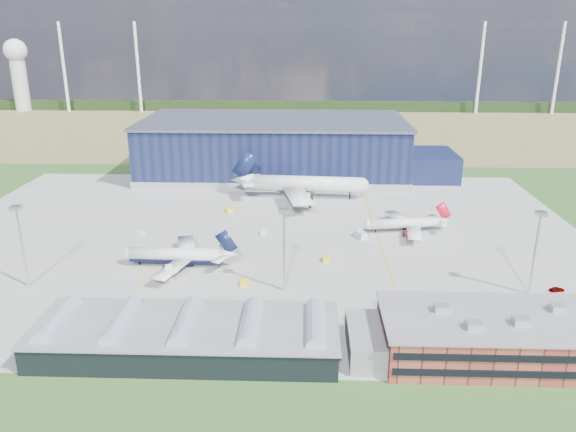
# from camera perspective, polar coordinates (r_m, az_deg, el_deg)

# --- Properties ---
(ground) EXTENTS (600.00, 600.00, 0.00)m
(ground) POSITION_cam_1_polar(r_m,az_deg,el_deg) (180.29, -3.17, -3.22)
(ground) COLOR #2B5520
(ground) RESTS_ON ground
(apron) EXTENTS (220.00, 160.00, 0.08)m
(apron) POSITION_cam_1_polar(r_m,az_deg,el_deg) (189.54, -2.91, -2.07)
(apron) COLOR gray
(apron) RESTS_ON ground
(farmland) EXTENTS (600.00, 220.00, 0.01)m
(farmland) POSITION_cam_1_polar(r_m,az_deg,el_deg) (392.53, -0.33, 8.95)
(farmland) COLOR #93854F
(farmland) RESTS_ON ground
(treeline) EXTENTS (600.00, 8.00, 8.00)m
(treeline) POSITION_cam_1_polar(r_m,az_deg,el_deg) (470.92, 0.07, 11.11)
(treeline) COLOR black
(treeline) RESTS_ON ground
(horizon_dressing) EXTENTS (440.20, 18.00, 70.00)m
(horizon_dressing) POSITION_cam_1_polar(r_m,az_deg,el_deg) (506.24, -22.82, 13.68)
(horizon_dressing) COLOR white
(horizon_dressing) RESTS_ON ground
(hangar) EXTENTS (145.00, 62.00, 26.10)m
(hangar) POSITION_cam_1_polar(r_m,az_deg,el_deg) (267.41, -0.82, 6.77)
(hangar) COLOR #0F1734
(hangar) RESTS_ON ground
(ops_building) EXTENTS (46.00, 23.00, 10.90)m
(ops_building) POSITION_cam_1_polar(r_m,az_deg,el_deg) (129.63, 19.73, -11.40)
(ops_building) COLOR maroon
(ops_building) RESTS_ON ground
(glass_concourse) EXTENTS (78.00, 23.00, 8.60)m
(glass_concourse) POSITION_cam_1_polar(r_m,az_deg,el_deg) (126.12, -8.63, -11.88)
(glass_concourse) COLOR black
(glass_concourse) RESTS_ON ground
(light_mast_west) EXTENTS (2.60, 2.60, 23.00)m
(light_mast_west) POSITION_cam_1_polar(r_m,az_deg,el_deg) (164.53, -25.57, -1.58)
(light_mast_west) COLOR silver
(light_mast_west) RESTS_ON ground
(light_mast_center) EXTENTS (2.60, 2.60, 23.00)m
(light_mast_center) POSITION_cam_1_polar(r_m,az_deg,el_deg) (146.13, -0.40, -2.09)
(light_mast_center) COLOR silver
(light_mast_center) RESTS_ON ground
(light_mast_east) EXTENTS (2.60, 2.60, 23.00)m
(light_mast_east) POSITION_cam_1_polar(r_m,az_deg,el_deg) (157.55, 23.96, -2.21)
(light_mast_east) COLOR silver
(light_mast_east) RESTS_ON ground
(airliner_navy) EXTENTS (35.87, 35.13, 11.40)m
(airliner_navy) POSITION_cam_1_polar(r_m,az_deg,el_deg) (167.70, -11.42, -3.23)
(airliner_navy) COLOR silver
(airliner_navy) RESTS_ON ground
(airliner_red) EXTENTS (35.19, 34.61, 10.17)m
(airliner_red) POSITION_cam_1_polar(r_m,az_deg,el_deg) (195.40, 11.72, -0.23)
(airliner_red) COLOR silver
(airliner_red) RESTS_ON ground
(airliner_widebody) EXTENTS (61.46, 60.30, 18.76)m
(airliner_widebody) POSITION_cam_1_polar(r_m,az_deg,el_deg) (228.89, 1.84, 4.10)
(airliner_widebody) COLOR silver
(airliner_widebody) RESTS_ON ground
(gse_tug_a) EXTENTS (2.00, 3.21, 1.32)m
(gse_tug_a) POSITION_cam_1_polar(r_m,az_deg,el_deg) (170.14, 3.89, -4.38)
(gse_tug_a) COLOR yellow
(gse_tug_a) RESTS_ON ground
(gse_tug_b) EXTENTS (2.23, 3.21, 1.35)m
(gse_tug_b) POSITION_cam_1_polar(r_m,az_deg,el_deg) (155.31, -4.43, -6.76)
(gse_tug_b) COLOR yellow
(gse_tug_b) RESTS_ON ground
(gse_van_a) EXTENTS (6.07, 2.72, 2.63)m
(gse_van_a) POSITION_cam_1_polar(r_m,az_deg,el_deg) (146.07, 14.15, -8.79)
(gse_van_a) COLOR silver
(gse_van_a) RESTS_ON ground
(gse_cart_a) EXTENTS (2.60, 3.50, 1.39)m
(gse_cart_a) POSITION_cam_1_polar(r_m,az_deg,el_deg) (191.48, -2.42, -1.63)
(gse_cart_a) COLOR silver
(gse_cart_a) RESTS_ON ground
(gse_van_b) EXTENTS (4.18, 5.53, 2.30)m
(gse_van_b) POSITION_cam_1_polar(r_m,az_deg,el_deg) (189.08, 7.40, -1.90)
(gse_van_b) COLOR silver
(gse_van_b) RESTS_ON ground
(gse_tug_c) EXTENTS (3.33, 3.99, 1.50)m
(gse_tug_c) POSITION_cam_1_polar(r_m,az_deg,el_deg) (214.66, -6.01, 0.59)
(gse_tug_c) COLOR yellow
(gse_tug_c) RESTS_ON ground
(gse_cart_b) EXTENTS (3.72, 3.26, 1.35)m
(gse_cart_b) POSITION_cam_1_polar(r_m,az_deg,el_deg) (196.47, -14.74, -1.73)
(gse_cart_b) COLOR silver
(gse_cart_b) RESTS_ON ground
(gse_van_c) EXTENTS (5.17, 2.62, 2.44)m
(gse_van_c) POSITION_cam_1_polar(r_m,az_deg,el_deg) (147.25, 12.76, -8.48)
(gse_van_c) COLOR silver
(gse_van_c) RESTS_ON ground
(airstair) EXTENTS (2.89, 4.88, 2.93)m
(airstair) POSITION_cam_1_polar(r_m,az_deg,el_deg) (162.07, -11.98, -5.70)
(airstair) COLOR silver
(airstair) RESTS_ON ground
(car_a) EXTENTS (4.20, 2.38, 1.35)m
(car_a) POSITION_cam_1_polar(r_m,az_deg,el_deg) (167.48, 25.66, -6.72)
(car_a) COLOR #99999E
(car_a) RESTS_ON ground
(car_b) EXTENTS (3.65, 2.24, 1.14)m
(car_b) POSITION_cam_1_polar(r_m,az_deg,el_deg) (139.72, -11.56, -10.28)
(car_b) COLOR #99999E
(car_b) RESTS_ON ground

